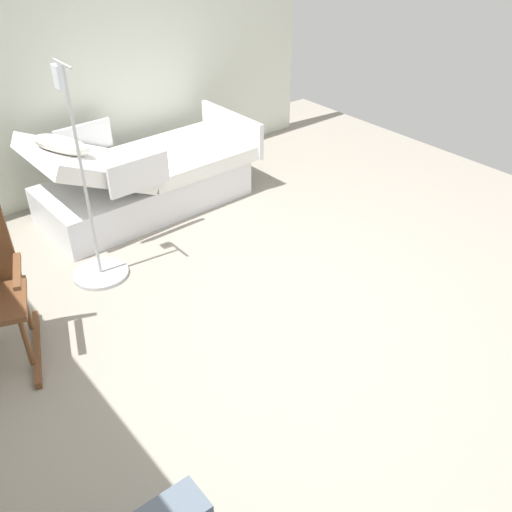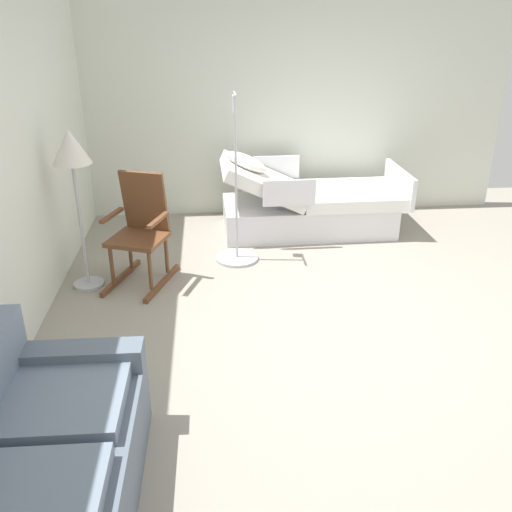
{
  "view_description": "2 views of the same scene",
  "coord_description": "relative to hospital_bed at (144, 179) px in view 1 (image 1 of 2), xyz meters",
  "views": [
    {
      "loc": [
        -2.36,
        2.19,
        2.69
      ],
      "look_at": [
        -0.16,
        0.39,
        0.78
      ],
      "focal_mm": 39.87,
      "sensor_mm": 36.0,
      "label": 1
    },
    {
      "loc": [
        -3.98,
        1.05,
        2.43
      ],
      "look_at": [
        -0.16,
        0.72,
        0.7
      ],
      "focal_mm": 39.24,
      "sensor_mm": 36.0,
      "label": 2
    }
  ],
  "objects": [
    {
      "name": "side_wall",
      "position": [
        0.76,
        0.08,
        1.05
      ],
      "size": [
        0.1,
        5.18,
        2.7
      ],
      "primitive_type": "cube",
      "color": "silver",
      "rests_on": "ground"
    },
    {
      "name": "ground_plane",
      "position": [
        -2.09,
        0.08,
        -0.3
      ],
      "size": [
        6.99,
        6.99,
        0.0
      ],
      "primitive_type": "plane",
      "color": "gray"
    },
    {
      "name": "iv_pole",
      "position": [
        -0.75,
        0.87,
        -0.05
      ],
      "size": [
        0.44,
        0.44,
        1.69
      ],
      "color": "#B2B5BA",
      "rests_on": "ground"
    },
    {
      "name": "hospital_bed",
      "position": [
        0.0,
        0.0,
        0.0
      ],
      "size": [
        1.06,
        2.1,
        1.0
      ],
      "color": "silver",
      "rests_on": "ground"
    }
  ]
}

